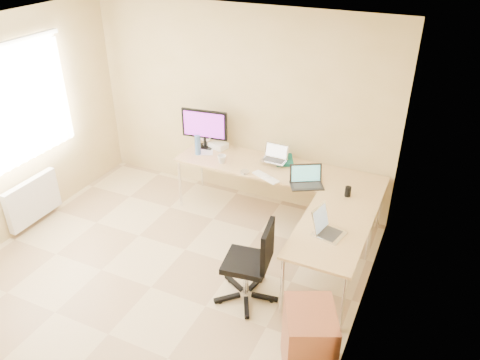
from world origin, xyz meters
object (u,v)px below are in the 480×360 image
at_px(mug, 222,159).
at_px(laptop_center, 274,154).
at_px(keyboard, 266,177).
at_px(water_bottle, 198,145).
at_px(desk_return, 329,258).
at_px(desk_main, 277,193).
at_px(laptop_black, 307,177).
at_px(laptop_return, 330,225).
at_px(cabinet, 308,343).
at_px(office_chair, 246,259).
at_px(monitor, 205,129).
at_px(desk_fan, 206,136).

bearing_deg(mug, laptop_center, 21.53).
xyz_separation_m(keyboard, water_bottle, (-1.06, 0.21, 0.13)).
bearing_deg(desk_return, desk_main, 134.27).
relative_size(laptop_black, mug, 3.41).
height_order(mug, laptop_return, laptop_return).
distance_m(laptop_return, cabinet, 1.18).
distance_m(keyboard, office_chair, 1.30).
distance_m(water_bottle, cabinet, 3.09).
bearing_deg(laptop_return, monitor, 71.20).
xyz_separation_m(desk_main, monitor, (-1.12, 0.15, 0.64)).
bearing_deg(desk_fan, monitor, -76.31).
height_order(keyboard, cabinet, keyboard).
xyz_separation_m(desk_return, office_chair, (-0.72, -0.54, 0.14)).
bearing_deg(mug, desk_main, 13.62).
bearing_deg(laptop_center, water_bottle, -170.21).
height_order(monitor, keyboard, monitor).
distance_m(water_bottle, office_chair, 2.02).
bearing_deg(mug, cabinet, -47.59).
distance_m(laptop_black, desk_fan, 1.66).
relative_size(keyboard, cabinet, 0.55).
relative_size(laptop_center, keyboard, 0.82).
distance_m(desk_return, desk_fan, 2.47).
xyz_separation_m(desk_return, mug, (-1.68, 0.83, 0.42)).
xyz_separation_m(monitor, keyboard, (1.08, -0.44, -0.26)).
distance_m(mug, laptop_return, 1.91).
xyz_separation_m(laptop_center, cabinet, (1.21, -2.25, -0.52)).
relative_size(monitor, desk_fan, 2.30).
bearing_deg(desk_return, cabinet, -82.70).
distance_m(desk_main, laptop_return, 1.54).
bearing_deg(desk_main, laptop_return, -48.77).
height_order(water_bottle, office_chair, water_bottle).
distance_m(laptop_center, keyboard, 0.40).
height_order(laptop_black, keyboard, laptop_black).
distance_m(desk_main, desk_return, 1.40).
relative_size(desk_return, laptop_center, 4.14).
bearing_deg(office_chair, laptop_black, 72.08).
relative_size(monitor, office_chair, 0.68).
xyz_separation_m(mug, office_chair, (0.96, -1.37, -0.28)).
bearing_deg(office_chair, laptop_return, 23.02).
bearing_deg(desk_main, desk_fan, 169.93).
height_order(laptop_center, laptop_black, laptop_center).
xyz_separation_m(laptop_center, water_bottle, (-1.02, -0.16, -0.02)).
distance_m(desk_fan, office_chair, 2.25).
distance_m(keyboard, mug, 0.68).
distance_m(desk_main, water_bottle, 1.21).
bearing_deg(desk_fan, water_bottle, -81.08).
height_order(monitor, laptop_return, monitor).
relative_size(desk_return, laptop_black, 3.43).
height_order(laptop_center, office_chair, laptop_center).
bearing_deg(monitor, laptop_return, -37.98).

